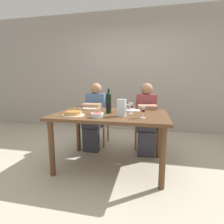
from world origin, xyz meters
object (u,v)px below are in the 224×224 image
(wine_bottle, at_px, (109,103))
(dinner_plate_left_setting, at_px, (90,108))
(salad_bowl, at_px, (97,115))
(chair_left, at_px, (98,118))
(baked_tart, at_px, (73,113))
(water_pitcher, at_px, (122,109))
(dining_table, at_px, (111,120))
(chair_right, at_px, (145,120))
(diner_left, at_px, (95,114))
(wine_glass_right_diner, at_px, (143,110))
(wine_glass_centre, at_px, (121,104))
(wine_glass_left_diner, at_px, (131,106))
(dinner_plate_right_setting, at_px, (132,110))
(diner_right, at_px, (146,116))

(wine_bottle, height_order, dinner_plate_left_setting, wine_bottle)
(salad_bowl, height_order, chair_left, chair_left)
(baked_tart, bearing_deg, water_pitcher, 8.75)
(salad_bowl, height_order, dinner_plate_left_setting, salad_bowl)
(dining_table, distance_m, chair_left, 1.01)
(chair_right, bearing_deg, diner_left, 10.43)
(wine_glass_right_diner, xyz_separation_m, chair_right, (0.01, 1.12, -0.36))
(wine_bottle, xyz_separation_m, baked_tart, (-0.40, -0.27, -0.11))
(water_pitcher, distance_m, wine_glass_centre, 0.32)
(chair_left, bearing_deg, wine_glass_left_diner, 129.08)
(dinner_plate_right_setting, bearing_deg, chair_right, 72.91)
(baked_tart, height_order, chair_left, chair_left)
(diner_left, height_order, diner_right, same)
(wine_glass_left_diner, height_order, wine_glass_centre, wine_glass_left_diner)
(diner_left, height_order, chair_right, diner_left)
(dining_table, relative_size, wine_glass_centre, 10.43)
(wine_glass_centre, relative_size, chair_right, 0.17)
(dining_table, bearing_deg, diner_left, 124.68)
(salad_bowl, distance_m, chair_right, 1.35)
(water_pitcher, xyz_separation_m, diner_right, (0.29, 0.83, -0.24))
(wine_glass_centre, xyz_separation_m, chair_right, (0.34, 0.75, -0.37))
(dining_table, xyz_separation_m, wine_bottle, (-0.03, 0.00, 0.23))
(wine_bottle, distance_m, dinner_plate_left_setting, 0.53)
(water_pitcher, distance_m, chair_right, 1.15)
(chair_left, relative_size, diner_right, 0.75)
(water_pitcher, relative_size, chair_left, 0.24)
(dining_table, distance_m, diner_left, 0.79)
(wine_bottle, xyz_separation_m, chair_right, (0.48, 0.89, -0.40))
(water_pitcher, relative_size, dinner_plate_right_setting, 0.88)
(water_pitcher, xyz_separation_m, dinner_plate_right_setting, (0.08, 0.45, -0.09))
(baked_tart, relative_size, diner_left, 0.25)
(baked_tart, bearing_deg, wine_glass_left_diner, 22.67)
(wine_glass_centre, xyz_separation_m, dinner_plate_left_setting, (-0.53, 0.19, -0.10))
(diner_left, bearing_deg, chair_right, -165.71)
(wine_glass_centre, height_order, dinner_plate_right_setting, wine_glass_centre)
(chair_left, bearing_deg, chair_right, 179.47)
(wine_glass_left_diner, bearing_deg, wine_glass_right_diner, -56.09)
(salad_bowl, height_order, chair_right, chair_right)
(wine_glass_centre, relative_size, diner_left, 0.12)
(water_pitcher, relative_size, wine_glass_right_diner, 1.47)
(diner_left, distance_m, diner_right, 0.91)
(dining_table, distance_m, wine_bottle, 0.24)
(wine_bottle, distance_m, wine_glass_left_diner, 0.30)
(dining_table, relative_size, diner_right, 1.29)
(water_pitcher, relative_size, wine_glass_left_diner, 1.46)
(dining_table, relative_size, wine_glass_left_diner, 10.35)
(wine_bottle, distance_m, wine_glass_centre, 0.20)
(salad_bowl, bearing_deg, wine_glass_right_diner, 8.82)
(water_pitcher, xyz_separation_m, diner_left, (-0.62, 0.82, -0.24))
(salad_bowl, xyz_separation_m, dinner_plate_right_setting, (0.36, 0.59, -0.03))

